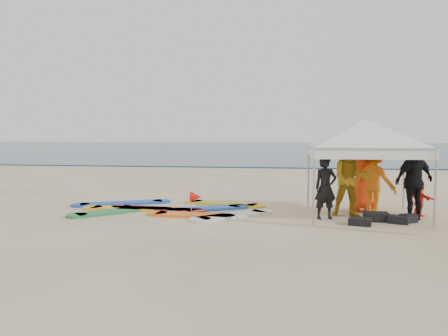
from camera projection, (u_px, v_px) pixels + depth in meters
name	position (u px, v px, depth m)	size (l,w,h in m)	color
ground	(203.00, 233.00, 9.32)	(120.00, 120.00, 0.00)	beige
ocean	(276.00, 148.00, 68.51)	(160.00, 84.00, 0.08)	#0C2633
shoreline_foam	(259.00, 168.00, 27.28)	(160.00, 1.20, 0.01)	silver
person_black_a	(326.00, 188.00, 10.84)	(0.57, 0.37, 1.56)	black
person_yellow	(350.00, 179.00, 11.13)	(0.94, 0.73, 1.94)	#BC881A
person_orange_a	(375.00, 179.00, 11.52)	(1.19, 0.68, 1.84)	orange
person_black_b	(414.00, 181.00, 10.67)	(1.14, 0.48, 1.95)	black
person_orange_b	(363.00, 176.00, 11.93)	(0.96, 0.62, 1.96)	#FF4916
person_seated	(419.00, 199.00, 11.30)	(0.82, 0.26, 0.89)	#FF2B16
canopy_tent	(365.00, 120.00, 11.11)	(3.77, 3.77, 2.85)	#A5A5A8
marker_pennant	(196.00, 197.00, 11.28)	(0.28, 0.28, 0.64)	#A5A5A8
gear_pile	(382.00, 219.00, 10.40)	(1.71, 0.97, 0.22)	black
surfboard_spread	(169.00, 209.00, 12.14)	(5.64, 3.23, 0.07)	blue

